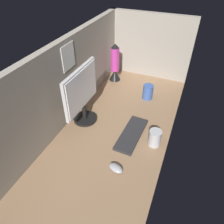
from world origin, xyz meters
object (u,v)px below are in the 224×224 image
Objects in this scene: monitor at (82,94)px; mug_ceramic_blue at (148,92)px; keyboard at (132,134)px; mug_steel at (155,138)px; mouse at (116,168)px; lava_lamp at (115,65)px.

mug_ceramic_blue is at bearing -38.52° from monitor.
keyboard is 2.84× the size of mug_ceramic_blue.
monitor reaches higher than mug_steel.
keyboard is 50.28cm from mug_ceramic_blue.
mouse is at bearing -178.29° from mug_ceramic_blue.
lava_lamp reaches higher than keyboard.
monitor is at bearing 141.48° from mug_ceramic_blue.
lava_lamp reaches higher than mouse.
mug_ceramic_blue reaches higher than mouse.
mouse is at bearing -130.78° from monitor.
mug_steel is 0.32× the size of lava_lamp.
mug_ceramic_blue is at bearing 19.67° from mug_steel.
keyboard is at bearing -177.88° from mug_ceramic_blue.
mouse is 81.99cm from mug_ceramic_blue.
mug_ceramic_blue is (49.95, 1.85, 5.45)cm from keyboard.
monitor is 4.50× the size of mouse.
lava_lamp is at bearing 38.78° from mug_steel.
mug_ceramic_blue reaches higher than mug_steel.
monitor is 1.17× the size of keyboard.
keyboard is at bearing 82.34° from mug_steel.
mouse is (-31.86, -0.60, 0.70)cm from keyboard.
mug_ceramic_blue is at bearing 20.10° from mouse.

